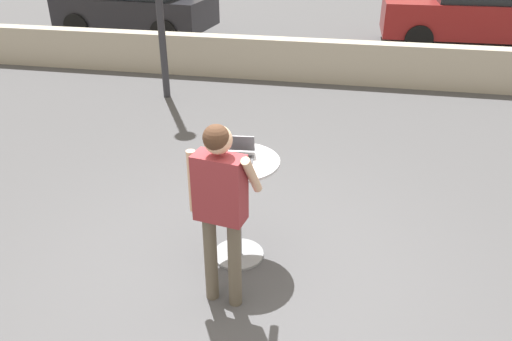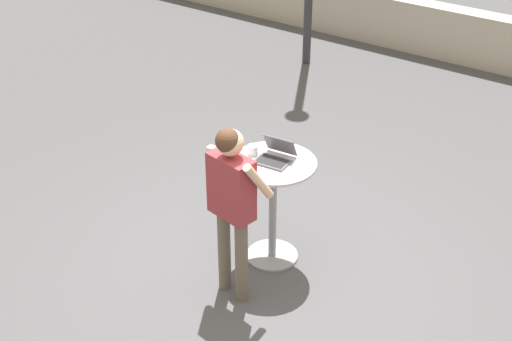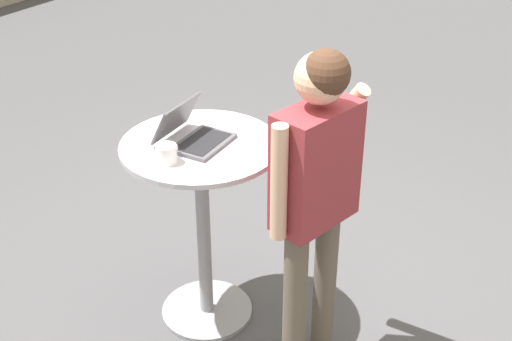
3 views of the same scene
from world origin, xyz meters
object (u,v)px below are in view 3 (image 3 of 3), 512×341
Objects in this scene: coffee_mug at (166,154)px; standing_person at (315,181)px; cafe_table at (203,205)px; laptop at (193,134)px.

standing_person reaches higher than coffee_mug.
cafe_table is at bearing 91.50° from standing_person.
laptop reaches higher than cafe_table.
standing_person reaches higher than cafe_table.
coffee_mug is 0.08× the size of standing_person.
coffee_mug is (-0.22, 0.01, 0.39)m from cafe_table.
laptop is 0.66m from standing_person.
coffee_mug reaches higher than cafe_table.
cafe_table is at bearing -80.53° from laptop.
laptop is 0.22m from coffee_mug.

